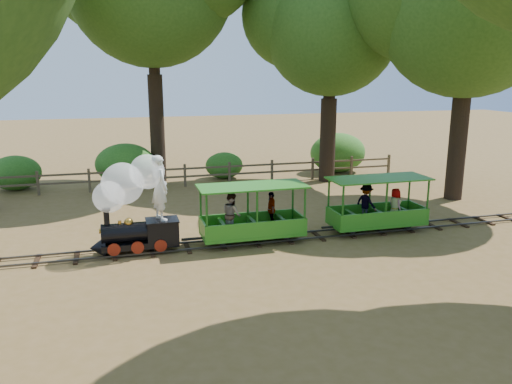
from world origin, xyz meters
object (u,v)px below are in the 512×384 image
object	(u,v)px
carriage_front	(250,218)
fence	(207,172)
locomotive	(133,197)
carriage_rear	(377,209)

from	to	relation	value
carriage_front	fence	distance (m)	8.00
locomotive	fence	size ratio (longest dim) A/B	0.15
locomotive	fence	world-z (taller)	locomotive
carriage_front	fence	world-z (taller)	carriage_front
locomotive	carriage_rear	world-z (taller)	locomotive
carriage_rear	fence	world-z (taller)	carriage_rear
locomotive	carriage_rear	xyz separation A→B (m)	(7.40, -0.04, -0.86)
locomotive	carriage_rear	bearing A→B (deg)	-0.34
locomotive	fence	bearing A→B (deg)	66.61
carriage_front	carriage_rear	distance (m)	4.13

